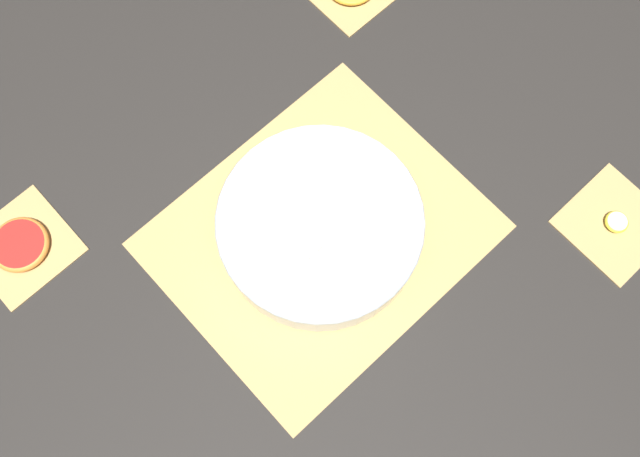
# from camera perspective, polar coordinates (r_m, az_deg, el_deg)

# --- Properties ---
(ground_plane) EXTENTS (6.00, 6.00, 0.00)m
(ground_plane) POSITION_cam_1_polar(r_m,az_deg,el_deg) (1.09, 0.00, -0.55)
(ground_plane) COLOR black
(bamboo_mat_center) EXTENTS (0.44, 0.37, 0.01)m
(bamboo_mat_center) POSITION_cam_1_polar(r_m,az_deg,el_deg) (1.09, 0.00, -0.50)
(bamboo_mat_center) COLOR tan
(bamboo_mat_center) RESTS_ON ground_plane
(coaster_mat_near_right) EXTENTS (0.14, 0.14, 0.01)m
(coaster_mat_near_right) POSITION_cam_1_polar(r_m,az_deg,el_deg) (1.18, 21.53, 0.35)
(coaster_mat_near_right) COLOR tan
(coaster_mat_near_right) RESTS_ON ground_plane
(coaster_mat_far_left) EXTENTS (0.14, 0.14, 0.01)m
(coaster_mat_far_left) POSITION_cam_1_polar(r_m,az_deg,el_deg) (1.17, -21.73, -1.28)
(coaster_mat_far_left) COLOR tan
(coaster_mat_far_left) RESTS_ON ground_plane
(fruit_salad_bowl) EXTENTS (0.29, 0.29, 0.07)m
(fruit_salad_bowl) POSITION_cam_1_polar(r_m,az_deg,el_deg) (1.05, -0.02, 0.17)
(fruit_salad_bowl) COLOR silver
(fruit_salad_bowl) RESTS_ON bamboo_mat_center
(banana_coin_single) EXTENTS (0.03, 0.03, 0.01)m
(banana_coin_single) POSITION_cam_1_polar(r_m,az_deg,el_deg) (1.17, 21.66, 0.46)
(banana_coin_single) COLOR beige
(banana_coin_single) RESTS_ON coaster_mat_near_right
(grapefruit_slice) EXTENTS (0.08, 0.08, 0.01)m
(grapefruit_slice) POSITION_cam_1_polar(r_m,az_deg,el_deg) (1.16, -21.89, -1.15)
(grapefruit_slice) COLOR #B2231E
(grapefruit_slice) RESTS_ON coaster_mat_far_left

